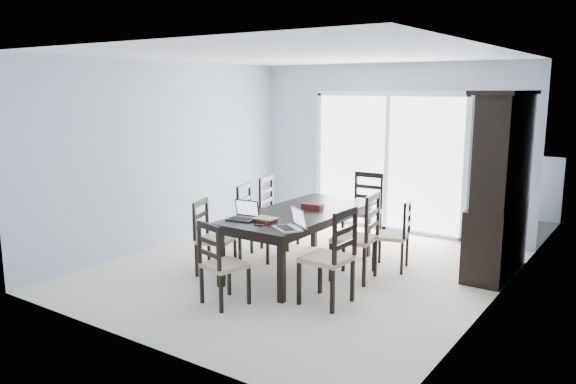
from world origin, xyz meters
The scene contains 24 objects.
floor centered at (0.00, 0.00, 0.00)m, with size 5.00×5.00×0.00m, color beige.
ceiling centered at (0.00, 0.00, 2.60)m, with size 5.00×5.00×0.00m, color white.
back_wall centered at (0.00, 2.50, 1.30)m, with size 4.50×0.02×2.60m, color #A9B6CA.
wall_left centered at (-2.25, 0.00, 1.30)m, with size 0.02×5.00×2.60m, color #A9B6CA.
wall_right centered at (2.25, 0.00, 1.30)m, with size 0.02×5.00×2.60m, color #A9B6CA.
balcony centered at (0.00, 3.50, -0.05)m, with size 4.50×2.00×0.10m, color gray.
railing centered at (0.00, 4.50, 0.55)m, with size 4.50×0.06×1.10m, color #99999E.
dining_table centered at (0.00, 0.00, 0.67)m, with size 1.00×2.20×0.75m.
china_hutch centered at (2.02, 1.25, 1.07)m, with size 0.50×1.38×2.20m.
sliding_door centered at (0.00, 2.48, 1.09)m, with size 2.52×0.05×2.18m.
chair_left_near centered at (-0.86, -0.71, 0.55)m, with size 0.50×0.49×1.04m.
chair_left_mid centered at (-0.80, 0.06, 0.60)m, with size 0.54×0.53×1.14m.
chair_left_far centered at (-0.91, 0.70, 0.61)m, with size 0.53×0.52×1.15m.
chair_right_near centered at (0.92, -0.75, 0.63)m, with size 0.47×0.46×1.19m.
chair_right_mid centered at (0.79, 0.10, 0.64)m, with size 0.52×0.51×1.20m.
chair_right_far centered at (0.98, 0.71, 0.54)m, with size 0.47×0.46×1.03m.
chair_end_near centered at (-0.06, -1.45, 0.55)m, with size 0.47×0.48×1.03m.
chair_end_far centered at (0.10, 1.56, 0.63)m, with size 0.47×0.48×1.19m.
laptop_dark centered at (-0.30, -0.77, 0.80)m, with size 0.34×0.26×0.21m.
laptop_silver centered at (0.37, -0.83, 0.80)m, with size 0.40×0.37×0.22m.
book_stack centered at (-0.04, -0.66, 0.77)m, with size 0.26×0.20×0.04m.
cell_phone centered at (0.03, -0.86, 0.76)m, with size 0.10×0.04×0.01m, color black.
game_box centered at (0.04, 0.20, 0.78)m, with size 0.26×0.13×0.06m, color #450D12.
hot_tub centered at (-0.83, 3.59, 0.50)m, with size 2.10×1.92×0.99m.
Camera 1 is at (3.65, -5.58, 2.24)m, focal length 35.00 mm.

